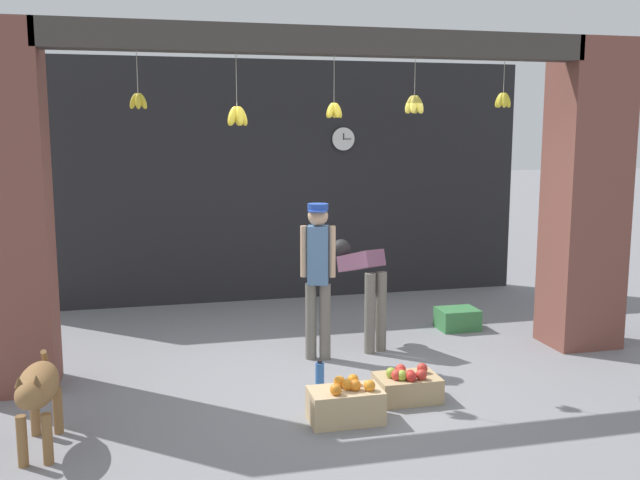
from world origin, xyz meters
TOP-DOWN VIEW (x-y plane):
  - ground_plane at (0.00, 0.00)m, footprint 60.00×60.00m
  - shop_back_wall at (0.00, 3.11)m, footprint 6.88×0.12m
  - shop_pillar_left at (-2.79, 0.30)m, footprint 0.70×0.60m
  - shop_pillar_right at (2.79, 0.30)m, footprint 0.70×0.60m
  - storefront_awning at (0.01, 0.12)m, footprint 4.98×0.26m
  - dog at (-2.41, -1.08)m, footprint 0.28×0.97m
  - shopkeeper at (-0.02, 0.46)m, footprint 0.33×0.28m
  - worker_stooping at (0.54, 0.76)m, footprint 0.41×0.82m
  - fruit_crate_oranges at (-0.17, -1.09)m, footprint 0.57×0.33m
  - fruit_crate_apples at (0.45, -0.78)m, footprint 0.52×0.37m
  - produce_box_green at (1.78, 1.12)m, footprint 0.45×0.35m
  - water_bottle at (-0.21, -0.40)m, footprint 0.08×0.08m
  - wall_clock at (0.95, 3.03)m, footprint 0.32×0.03m

SIDE VIEW (x-z plane):
  - ground_plane at x=0.00m, z-range 0.00..0.00m
  - produce_box_green at x=1.78m, z-range 0.00..0.24m
  - fruit_crate_apples at x=0.45m, z-range -0.02..0.27m
  - water_bottle at x=-0.21m, z-range -0.01..0.27m
  - fruit_crate_oranges at x=-0.17m, z-range -0.03..0.32m
  - dog at x=-2.41m, z-range 0.12..0.80m
  - worker_stooping at x=0.54m, z-range 0.18..1.26m
  - shopkeeper at x=-0.02m, z-range 0.12..1.68m
  - shop_back_wall at x=0.00m, z-range 0.00..3.15m
  - shop_pillar_left at x=-2.79m, z-range 0.00..3.15m
  - shop_pillar_right at x=2.79m, z-range 0.00..3.15m
  - wall_clock at x=0.95m, z-range 1.97..2.29m
  - storefront_awning at x=0.01m, z-range 2.56..3.44m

